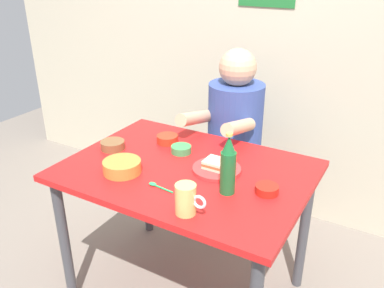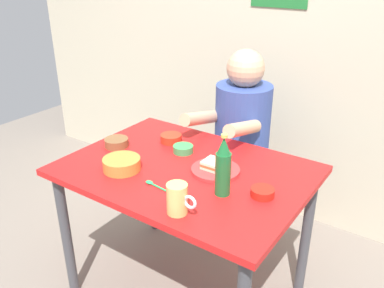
{
  "view_description": "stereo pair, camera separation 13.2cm",
  "coord_description": "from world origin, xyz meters",
  "views": [
    {
      "loc": [
        0.83,
        -1.39,
        1.6
      ],
      "look_at": [
        0.0,
        0.05,
        0.84
      ],
      "focal_mm": 37.54,
      "sensor_mm": 36.0,
      "label": 1
    },
    {
      "loc": [
        0.94,
        -1.32,
        1.6
      ],
      "look_at": [
        0.0,
        0.05,
        0.84
      ],
      "focal_mm": 37.54,
      "sensor_mm": 36.0,
      "label": 2
    }
  ],
  "objects": [
    {
      "name": "wall_back",
      "position": [
        -0.0,
        1.05,
        1.3
      ],
      "size": [
        4.4,
        0.09,
        2.6
      ],
      "color": "#BCB299",
      "rests_on": "ground"
    },
    {
      "name": "plate_orange",
      "position": [
        0.13,
        0.05,
        0.75
      ],
      "size": [
        0.22,
        0.22,
        0.01
      ],
      "primitive_type": "cylinder",
      "color": "red",
      "rests_on": "dining_table"
    },
    {
      "name": "spoon",
      "position": [
        -0.02,
        -0.21,
        0.75
      ],
      "size": [
        0.13,
        0.03,
        0.01
      ],
      "color": "#26A559",
      "rests_on": "dining_table"
    },
    {
      "name": "sauce_bowl_chili",
      "position": [
        -0.23,
        0.19,
        0.76
      ],
      "size": [
        0.11,
        0.11,
        0.04
      ],
      "color": "red",
      "rests_on": "dining_table"
    },
    {
      "name": "beer_bottle",
      "position": [
        0.25,
        -0.1,
        0.86
      ],
      "size": [
        0.06,
        0.06,
        0.26
      ],
      "color": "#19602D",
      "rests_on": "dining_table"
    },
    {
      "name": "dip_bowl_green",
      "position": [
        -0.1,
        0.13,
        0.76
      ],
      "size": [
        0.1,
        0.1,
        0.03
      ],
      "color": "#388C4C",
      "rests_on": "dining_table"
    },
    {
      "name": "stool",
      "position": [
        -0.04,
        0.63,
        0.35
      ],
      "size": [
        0.34,
        0.34,
        0.45
      ],
      "color": "#4C4C51",
      "rests_on": "ground"
    },
    {
      "name": "beer_mug",
      "position": [
        0.18,
        -0.31,
        0.8
      ],
      "size": [
        0.13,
        0.08,
        0.12
      ],
      "color": "#D1BC66",
      "rests_on": "dining_table"
    },
    {
      "name": "sambal_bowl_red",
      "position": [
        0.39,
        -0.02,
        0.76
      ],
      "size": [
        0.1,
        0.1,
        0.03
      ],
      "color": "#B21E14",
      "rests_on": "dining_table"
    },
    {
      "name": "person_seated",
      "position": [
        -0.04,
        0.62,
        0.77
      ],
      "size": [
        0.33,
        0.56,
        0.72
      ],
      "color": "#33478C",
      "rests_on": "stool"
    },
    {
      "name": "soup_bowl_orange",
      "position": [
        -0.23,
        -0.18,
        0.77
      ],
      "size": [
        0.17,
        0.17,
        0.05
      ],
      "color": "orange",
      "rests_on": "dining_table"
    },
    {
      "name": "condiment_bowl_brown",
      "position": [
        -0.42,
        -0.01,
        0.76
      ],
      "size": [
        0.12,
        0.12,
        0.04
      ],
      "color": "brown",
      "rests_on": "dining_table"
    },
    {
      "name": "dining_table",
      "position": [
        0.0,
        0.0,
        0.65
      ],
      "size": [
        1.1,
        0.8,
        0.74
      ],
      "color": "red",
      "rests_on": "ground"
    },
    {
      "name": "sandwich",
      "position": [
        0.13,
        0.05,
        0.77
      ],
      "size": [
        0.11,
        0.09,
        0.04
      ],
      "color": "beige",
      "rests_on": "plate_orange"
    }
  ]
}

